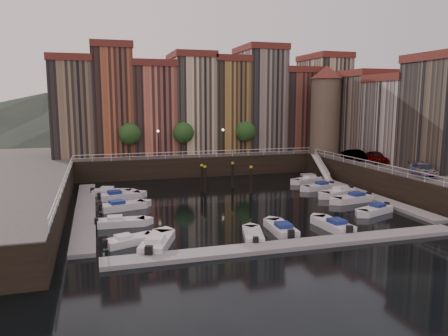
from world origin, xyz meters
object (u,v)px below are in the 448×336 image
object	(u,v)px
car_c	(423,171)
mooring_pilings	(223,179)
corner_tower	(326,109)
car_b	(356,156)
gangway	(321,166)
boat_left_2	(122,206)
car_a	(376,158)
boat_left_1	(120,222)
boat_left_0	(129,241)

from	to	relation	value
car_c	mooring_pilings	bearing A→B (deg)	166.29
corner_tower	mooring_pilings	size ratio (longest dim) A/B	2.34
corner_tower	car_b	distance (m)	10.58
mooring_pilings	car_c	xyz separation A→B (m)	(19.84, -12.35, 2.04)
gangway	boat_left_2	distance (m)	31.58
mooring_pilings	car_a	xyz separation A→B (m)	(21.10, -1.95, 2.15)
car_a	car_b	xyz separation A→B (m)	(-1.07, 3.00, -0.07)
corner_tower	car_a	bearing A→B (deg)	-82.50
boat_left_1	car_b	size ratio (longest dim) A/B	1.02
car_b	mooring_pilings	bearing A→B (deg)	168.37
boat_left_1	boat_left_2	bearing A→B (deg)	88.92
car_a	corner_tower	bearing A→B (deg)	107.24
mooring_pilings	boat_left_0	world-z (taller)	mooring_pilings
corner_tower	mooring_pilings	distance (m)	23.36
corner_tower	car_b	world-z (taller)	corner_tower
corner_tower	boat_left_1	bearing A→B (deg)	-146.81
corner_tower	mooring_pilings	xyz separation A→B (m)	(-19.60, -9.42, -8.54)
mooring_pilings	boat_left_2	distance (m)	14.27
mooring_pilings	car_c	size ratio (longest dim) A/B	1.24
boat_left_0	boat_left_2	world-z (taller)	boat_left_2
boat_left_0	car_b	xyz separation A→B (m)	(33.08, 18.82, 3.41)
mooring_pilings	car_b	world-z (taller)	car_b
gangway	boat_left_0	bearing A→B (deg)	-142.67
gangway	car_a	bearing A→B (deg)	-57.38
boat_left_0	car_b	size ratio (longest dim) A/B	0.95
gangway	car_c	bearing A→B (deg)	-79.71
boat_left_2	corner_tower	bearing A→B (deg)	10.42
car_b	car_c	distance (m)	13.40
car_b	boat_left_0	bearing A→B (deg)	-164.99
boat_left_1	boat_left_2	world-z (taller)	boat_left_2
boat_left_2	car_a	distance (m)	34.40
corner_tower	boat_left_2	world-z (taller)	corner_tower
gangway	boat_left_1	distance (m)	34.66
mooring_pilings	car_b	size ratio (longest dim) A/B	1.32
boat_left_2	car_c	xyz separation A→B (m)	(32.73, -6.36, 3.30)
corner_tower	car_c	world-z (taller)	corner_tower
gangway	mooring_pilings	size ratio (longest dim) A/B	1.41
car_a	car_c	world-z (taller)	car_a
car_a	gangway	bearing A→B (deg)	132.37
car_b	corner_tower	bearing A→B (deg)	78.26
mooring_pilings	car_c	world-z (taller)	car_c
boat_left_2	car_b	world-z (taller)	car_b
corner_tower	car_a	world-z (taller)	corner_tower
boat_left_2	car_c	distance (m)	33.50
boat_left_0	car_c	size ratio (longest dim) A/B	0.90
mooring_pilings	car_c	distance (m)	23.45
corner_tower	boat_left_0	world-z (taller)	corner_tower
boat_left_0	car_c	bearing A→B (deg)	-10.20
boat_left_1	car_c	size ratio (longest dim) A/B	0.96
car_a	car_c	bearing A→B (deg)	-87.17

